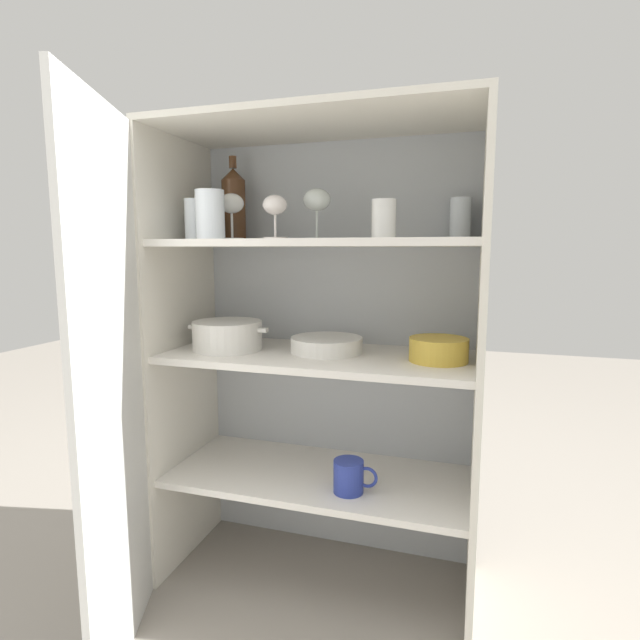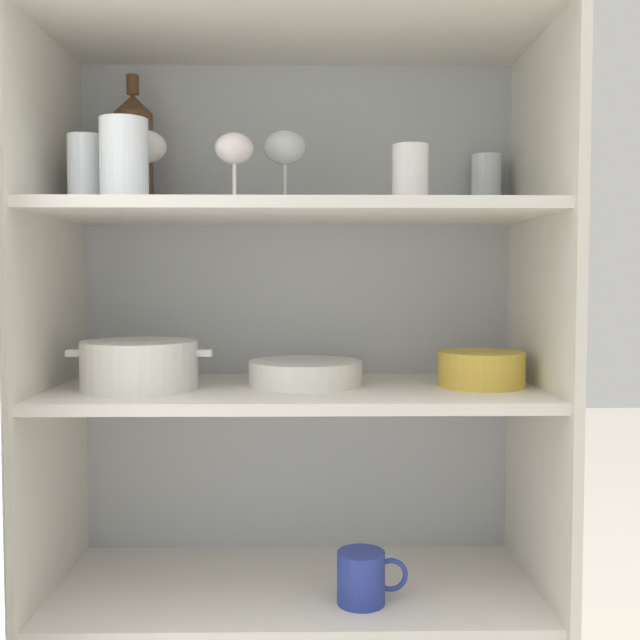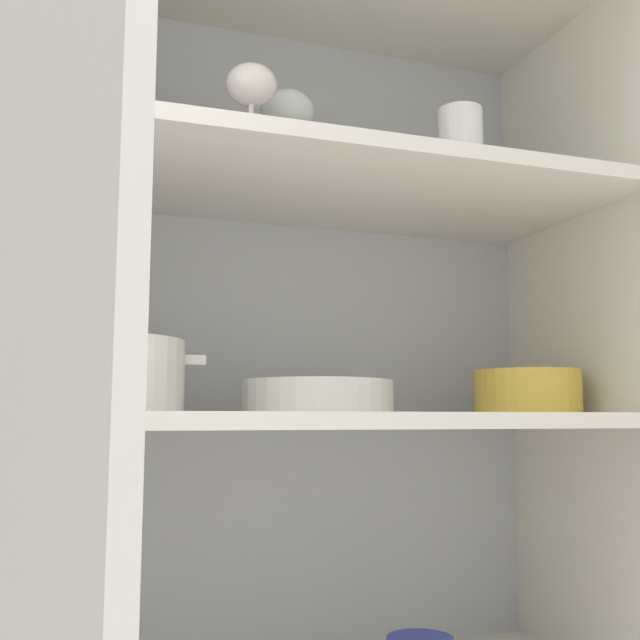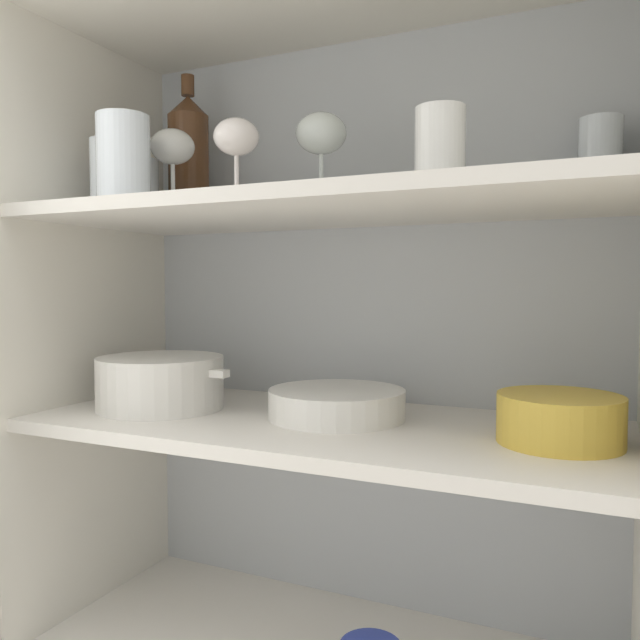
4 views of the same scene
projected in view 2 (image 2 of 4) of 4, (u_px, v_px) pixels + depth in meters
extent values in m
cube|color=#B2B7BC|center=(297.00, 389.00, 1.58)|extent=(0.92, 0.02, 1.34)
cube|color=silver|center=(50.00, 405.00, 1.37)|extent=(0.02, 0.42, 1.34)
cube|color=silver|center=(539.00, 404.00, 1.38)|extent=(0.02, 0.42, 1.34)
cube|color=silver|center=(295.00, 29.00, 1.34)|extent=(0.92, 0.42, 0.02)
cube|color=silver|center=(296.00, 589.00, 1.39)|extent=(0.88, 0.38, 0.02)
cube|color=silver|center=(295.00, 392.00, 1.37)|extent=(0.88, 0.38, 0.02)
cube|color=silver|center=(295.00, 212.00, 1.36)|extent=(0.88, 0.38, 0.02)
cylinder|color=white|center=(94.00, 181.00, 1.39)|extent=(0.07, 0.07, 0.10)
cylinder|color=white|center=(124.00, 160.00, 1.25)|extent=(0.08, 0.08, 0.14)
cylinder|color=white|center=(486.00, 185.00, 1.50)|extent=(0.06, 0.06, 0.12)
cylinder|color=white|center=(86.00, 170.00, 1.30)|extent=(0.06, 0.06, 0.12)
cylinder|color=white|center=(410.00, 174.00, 1.29)|extent=(0.06, 0.06, 0.10)
cylinder|color=silver|center=(235.00, 201.00, 1.29)|extent=(0.07, 0.07, 0.01)
cylinder|color=silver|center=(235.00, 182.00, 1.29)|extent=(0.01, 0.01, 0.06)
ellipsoid|color=silver|center=(234.00, 148.00, 1.29)|extent=(0.07, 0.07, 0.05)
cylinder|color=white|center=(285.00, 208.00, 1.41)|extent=(0.07, 0.07, 0.01)
cylinder|color=white|center=(285.00, 186.00, 1.41)|extent=(0.01, 0.01, 0.08)
ellipsoid|color=white|center=(285.00, 147.00, 1.40)|extent=(0.08, 0.08, 0.06)
cylinder|color=white|center=(147.00, 205.00, 1.35)|extent=(0.07, 0.07, 0.01)
cylinder|color=white|center=(147.00, 183.00, 1.35)|extent=(0.01, 0.01, 0.07)
ellipsoid|color=white|center=(146.00, 147.00, 1.35)|extent=(0.07, 0.07, 0.06)
cylinder|color=#4C2D19|center=(134.00, 163.00, 1.46)|extent=(0.08, 0.08, 0.19)
cone|color=#4C2D19|center=(133.00, 104.00, 1.45)|extent=(0.08, 0.08, 0.04)
cylinder|color=#4C2D19|center=(133.00, 85.00, 1.45)|extent=(0.02, 0.02, 0.04)
cylinder|color=white|center=(305.00, 382.00, 1.40)|extent=(0.21, 0.21, 0.01)
cylinder|color=white|center=(305.00, 378.00, 1.40)|extent=(0.21, 0.21, 0.01)
cylinder|color=white|center=(305.00, 373.00, 1.40)|extent=(0.21, 0.21, 0.01)
cylinder|color=white|center=(305.00, 368.00, 1.40)|extent=(0.21, 0.21, 0.01)
cylinder|color=white|center=(305.00, 363.00, 1.40)|extent=(0.21, 0.21, 0.01)
cylinder|color=gold|center=(481.00, 369.00, 1.38)|extent=(0.16, 0.16, 0.06)
torus|color=gold|center=(482.00, 354.00, 1.38)|extent=(0.16, 0.16, 0.01)
cylinder|color=silver|center=(140.00, 365.00, 1.34)|extent=(0.21, 0.21, 0.09)
cube|color=silver|center=(74.00, 353.00, 1.34)|extent=(0.03, 0.02, 0.01)
cube|color=silver|center=(204.00, 353.00, 1.34)|extent=(0.03, 0.02, 0.01)
cylinder|color=#283893|center=(361.00, 578.00, 1.31)|extent=(0.08, 0.08, 0.09)
torus|color=#283893|center=(391.00, 575.00, 1.31)|extent=(0.06, 0.01, 0.06)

